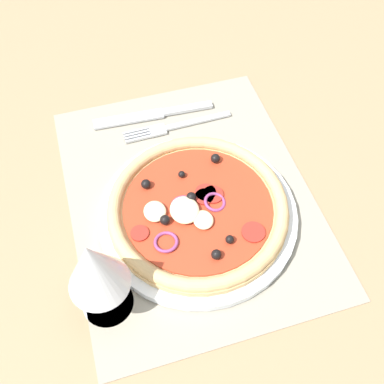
% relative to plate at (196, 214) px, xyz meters
% --- Properties ---
extents(ground_plane, '(1.90, 1.40, 0.02)m').
position_rel_plate_xyz_m(ground_plane, '(0.04, -0.00, -0.02)').
color(ground_plane, '#9E7A56').
extents(placemat, '(0.44, 0.35, 0.00)m').
position_rel_plate_xyz_m(placemat, '(0.04, -0.00, -0.01)').
color(placemat, gray).
rests_on(placemat, ground_plane).
extents(plate, '(0.28, 0.28, 0.01)m').
position_rel_plate_xyz_m(plate, '(0.00, 0.00, 0.00)').
color(plate, white).
rests_on(plate, placemat).
extents(pizza, '(0.25, 0.25, 0.03)m').
position_rel_plate_xyz_m(pizza, '(-0.00, 0.00, 0.02)').
color(pizza, tan).
rests_on(pizza, plate).
extents(fork, '(0.02, 0.18, 0.00)m').
position_rel_plate_xyz_m(fork, '(0.17, -0.01, -0.00)').
color(fork, silver).
rests_on(fork, placemat).
extents(knife, '(0.03, 0.20, 0.01)m').
position_rel_plate_xyz_m(knife, '(0.21, 0.01, -0.00)').
color(knife, silver).
rests_on(knife, placemat).
extents(wine_glass, '(0.07, 0.07, 0.15)m').
position_rel_plate_xyz_m(wine_glass, '(-0.09, 0.14, 0.09)').
color(wine_glass, silver).
rests_on(wine_glass, ground_plane).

